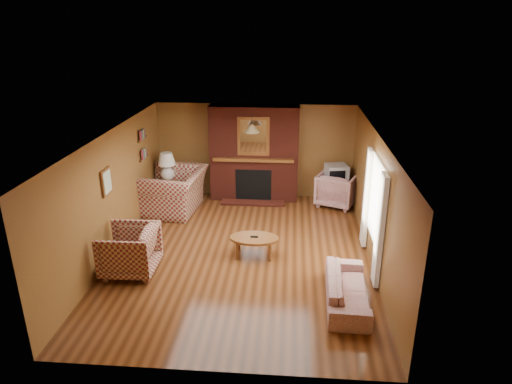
# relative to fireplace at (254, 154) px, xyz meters

# --- Properties ---
(floor) EXTENTS (6.50, 6.50, 0.00)m
(floor) POSITION_rel_fireplace_xyz_m (0.00, -2.98, -1.18)
(floor) COLOR #45230E
(floor) RESTS_ON ground
(ceiling) EXTENTS (6.50, 6.50, 0.00)m
(ceiling) POSITION_rel_fireplace_xyz_m (0.00, -2.98, 1.22)
(ceiling) COLOR white
(ceiling) RESTS_ON wall_back
(wall_back) EXTENTS (6.50, 0.00, 6.50)m
(wall_back) POSITION_rel_fireplace_xyz_m (0.00, 0.27, 0.02)
(wall_back) COLOR brown
(wall_back) RESTS_ON floor
(wall_front) EXTENTS (6.50, 0.00, 6.50)m
(wall_front) POSITION_rel_fireplace_xyz_m (0.00, -6.23, 0.02)
(wall_front) COLOR brown
(wall_front) RESTS_ON floor
(wall_left) EXTENTS (0.00, 6.50, 6.50)m
(wall_left) POSITION_rel_fireplace_xyz_m (-2.50, -2.98, 0.02)
(wall_left) COLOR brown
(wall_left) RESTS_ON floor
(wall_right) EXTENTS (0.00, 6.50, 6.50)m
(wall_right) POSITION_rel_fireplace_xyz_m (2.50, -2.98, 0.02)
(wall_right) COLOR brown
(wall_right) RESTS_ON floor
(fireplace) EXTENTS (2.20, 0.82, 2.40)m
(fireplace) POSITION_rel_fireplace_xyz_m (0.00, 0.00, 0.00)
(fireplace) COLOR #541B12
(fireplace) RESTS_ON floor
(window_right) EXTENTS (0.10, 1.85, 2.00)m
(window_right) POSITION_rel_fireplace_xyz_m (2.45, -3.18, -0.06)
(window_right) COLOR beige
(window_right) RESTS_ON wall_right
(bookshelf) EXTENTS (0.09, 0.55, 0.71)m
(bookshelf) POSITION_rel_fireplace_xyz_m (-2.44, -1.08, 0.48)
(bookshelf) COLOR brown
(bookshelf) RESTS_ON wall_left
(botanical_print) EXTENTS (0.05, 0.40, 0.50)m
(botanical_print) POSITION_rel_fireplace_xyz_m (-2.47, -3.28, 0.37)
(botanical_print) COLOR brown
(botanical_print) RESTS_ON wall_left
(pendant_light) EXTENTS (0.36, 0.36, 0.48)m
(pendant_light) POSITION_rel_fireplace_xyz_m (0.00, -0.68, 0.82)
(pendant_light) COLOR black
(pendant_light) RESTS_ON ceiling
(plaid_loveseat) EXTENTS (1.49, 1.67, 1.01)m
(plaid_loveseat) POSITION_rel_fireplace_xyz_m (-1.85, -0.95, -0.68)
(plaid_loveseat) COLOR maroon
(plaid_loveseat) RESTS_ON floor
(plaid_armchair) EXTENTS (0.98, 0.95, 0.88)m
(plaid_armchair) POSITION_rel_fireplace_xyz_m (-1.95, -3.84, -0.74)
(plaid_armchair) COLOR maroon
(plaid_armchair) RESTS_ON floor
(floral_sofa) EXTENTS (0.71, 1.69, 0.49)m
(floral_sofa) POSITION_rel_fireplace_xyz_m (1.90, -4.48, -0.94)
(floral_sofa) COLOR beige
(floral_sofa) RESTS_ON floor
(floral_armchair) EXTENTS (1.17, 1.19, 0.83)m
(floral_armchair) POSITION_rel_fireplace_xyz_m (2.08, -0.28, -0.77)
(floral_armchair) COLOR beige
(floral_armchair) RESTS_ON floor
(coffee_table) EXTENTS (0.95, 0.59, 0.43)m
(coffee_table) POSITION_rel_fireplace_xyz_m (0.26, -3.05, -0.82)
(coffee_table) COLOR brown
(coffee_table) RESTS_ON floor
(side_table) EXTENTS (0.49, 0.49, 0.62)m
(side_table) POSITION_rel_fireplace_xyz_m (-2.10, -0.53, -0.87)
(side_table) COLOR brown
(side_table) RESTS_ON floor
(table_lamp) EXTENTS (0.43, 0.43, 0.71)m
(table_lamp) POSITION_rel_fireplace_xyz_m (-2.10, -0.53, -0.17)
(table_lamp) COLOR white
(table_lamp) RESTS_ON side_table
(tv_stand) EXTENTS (0.50, 0.46, 0.55)m
(tv_stand) POSITION_rel_fireplace_xyz_m (2.05, -0.18, -0.91)
(tv_stand) COLOR black
(tv_stand) RESTS_ON floor
(crt_tv) EXTENTS (0.60, 0.59, 0.47)m
(crt_tv) POSITION_rel_fireplace_xyz_m (2.05, -0.19, -0.40)
(crt_tv) COLOR #ACAEB4
(crt_tv) RESTS_ON tv_stand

